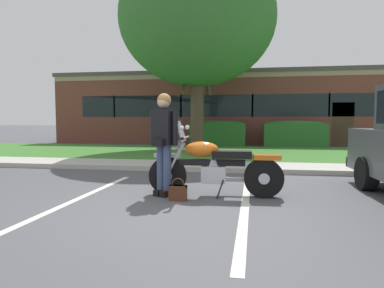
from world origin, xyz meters
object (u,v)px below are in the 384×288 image
(motorcycle, at_px, (220,167))
(rider_person, at_px, (164,137))
(handbag, at_px, (178,191))
(hedge_center_left, at_px, (295,134))
(hedge_left, at_px, (218,133))
(shade_tree, at_px, (197,20))
(brick_building, at_px, (252,110))

(motorcycle, bearing_deg, rider_person, -171.63)
(handbag, bearing_deg, hedge_center_left, 73.60)
(motorcycle, relative_size, hedge_left, 0.87)
(motorcycle, xyz_separation_m, hedge_left, (-0.97, 10.33, 0.16))
(shade_tree, bearing_deg, handbag, -83.29)
(rider_person, relative_size, brick_building, 0.08)
(rider_person, xyz_separation_m, brick_building, (1.56, 15.65, 0.91))
(handbag, relative_size, hedge_center_left, 0.13)
(motorcycle, relative_size, brick_building, 0.11)
(motorcycle, relative_size, handbag, 6.23)
(shade_tree, bearing_deg, hedge_center_left, 28.39)
(shade_tree, distance_m, hedge_center_left, 6.62)
(motorcycle, xyz_separation_m, hedge_center_left, (2.55, 10.33, 0.16))
(brick_building, bearing_deg, hedge_left, -107.24)
(rider_person, xyz_separation_m, handbag, (0.30, -0.30, -0.85))
(rider_person, relative_size, hedge_center_left, 0.61)
(rider_person, bearing_deg, handbag, -44.57)
(handbag, height_order, hedge_center_left, hedge_center_left)
(hedge_center_left, bearing_deg, rider_person, -108.34)
(motorcycle, height_order, brick_building, brick_building)
(motorcycle, bearing_deg, shade_tree, 101.33)
(brick_building, bearing_deg, motorcycle, -92.36)
(rider_person, xyz_separation_m, hedge_center_left, (3.47, 10.46, -0.34))
(hedge_center_left, distance_m, brick_building, 5.67)
(hedge_left, bearing_deg, brick_building, 72.76)
(motorcycle, distance_m, hedge_center_left, 10.64)
(motorcycle, relative_size, hedge_center_left, 0.80)
(rider_person, bearing_deg, motorcycle, 8.37)
(hedge_center_left, bearing_deg, motorcycle, -103.87)
(motorcycle, distance_m, hedge_left, 10.38)
(rider_person, distance_m, brick_building, 15.76)
(rider_person, height_order, brick_building, brick_building)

